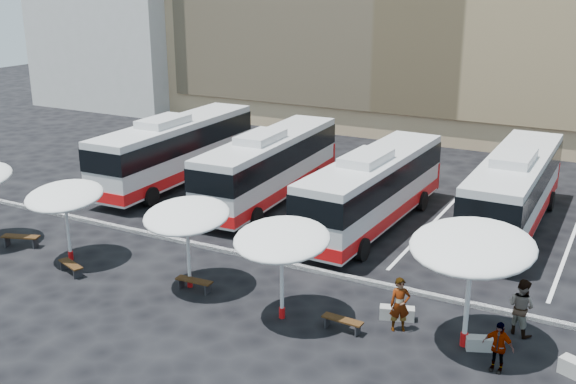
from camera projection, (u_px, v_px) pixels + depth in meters
The scene contains 21 objects.
ground at pixel (232, 259), 27.55m from camera, with size 120.00×120.00×0.00m, color black.
apartment_block at pixel (137, 1), 60.98m from camera, with size 14.00×14.00×18.00m, color silver.
curb_divider at pixel (238, 253), 27.95m from camera, with size 34.00×0.25×0.15m, color black.
bay_lines at pixel (317, 204), 34.26m from camera, with size 24.15×12.00×0.01m.
bus_0 at pixel (176, 148), 37.34m from camera, with size 3.11×12.29×3.88m.
bus_1 at pixel (270, 164), 34.35m from camera, with size 3.18×11.89×3.74m.
bus_2 at pixel (374, 187), 30.63m from camera, with size 2.99×11.71×3.70m.
bus_3 at pixel (514, 188), 30.39m from camera, with size 2.85×11.90×3.77m.
sunshade_1 at pixel (64, 196), 26.68m from camera, with size 3.70×3.73×3.21m.
sunshade_2 at pixel (187, 216), 24.25m from camera, with size 3.64×3.68×3.30m.
sunshade_3 at pixel (282, 239), 21.94m from camera, with size 3.54×3.57×3.35m.
sunshade_4 at pixel (472, 247), 20.07m from camera, with size 3.94×3.98×3.92m.
wood_bench_0 at pixel (21, 238), 28.73m from camera, with size 1.66×0.96×0.49m.
wood_bench_1 at pixel (71, 266), 26.12m from camera, with size 1.44×0.80×0.43m.
wood_bench_2 at pixel (194, 282), 24.68m from camera, with size 1.45×0.46×0.44m.
wood_bench_3 at pixel (342, 322), 21.87m from camera, with size 1.40×0.44×0.42m.
conc_bench_0 at pixel (397, 313), 22.66m from camera, with size 1.16×0.39×0.44m, color gray.
conc_bench_1 at pixel (484, 344), 20.78m from camera, with size 1.13×0.38×0.42m, color gray.
passenger_0 at pixel (400, 305), 21.74m from camera, with size 0.67×0.44×1.83m, color black.
passenger_1 at pixel (521, 307), 21.48m from camera, with size 0.92×0.72×1.90m, color black.
passenger_2 at pixel (498, 347), 19.50m from camera, with size 0.92×0.39×1.58m, color black.
Camera 1 is at (14.10, -21.28, 10.98)m, focal length 42.00 mm.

